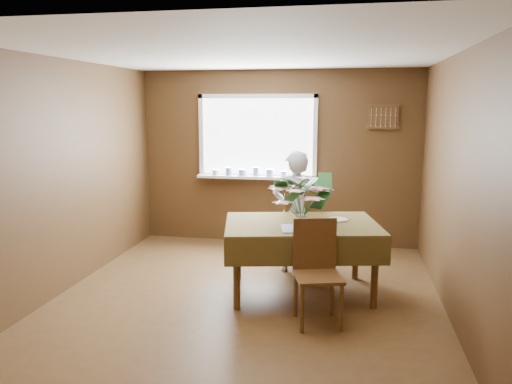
% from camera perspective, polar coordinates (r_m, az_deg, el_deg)
% --- Properties ---
extents(floor, '(4.50, 4.50, 0.00)m').
position_cam_1_polar(floor, '(5.34, -1.12, -12.19)').
color(floor, '#50351B').
rests_on(floor, ground).
extents(ceiling, '(4.50, 4.50, 0.00)m').
position_cam_1_polar(ceiling, '(4.97, -1.23, 15.57)').
color(ceiling, white).
rests_on(ceiling, wall_back).
extents(wall_back, '(4.00, 0.00, 4.00)m').
position_cam_1_polar(wall_back, '(7.20, 2.53, 3.88)').
color(wall_back, brown).
rests_on(wall_back, floor).
extents(wall_front, '(4.00, 0.00, 4.00)m').
position_cam_1_polar(wall_front, '(2.89, -10.46, -5.61)').
color(wall_front, brown).
rests_on(wall_front, floor).
extents(wall_left, '(0.00, 4.50, 4.50)m').
position_cam_1_polar(wall_left, '(5.76, -21.06, 1.67)').
color(wall_left, brown).
rests_on(wall_left, floor).
extents(wall_right, '(0.00, 4.50, 4.50)m').
position_cam_1_polar(wall_right, '(5.00, 21.89, 0.43)').
color(wall_right, brown).
rests_on(wall_right, floor).
extents(window_assembly, '(1.72, 0.20, 1.22)m').
position_cam_1_polar(window_assembly, '(7.19, 0.11, 4.63)').
color(window_assembly, white).
rests_on(window_assembly, wall_back).
extents(spoon_rack, '(0.44, 0.05, 0.33)m').
position_cam_1_polar(spoon_rack, '(7.07, 14.36, 8.34)').
color(spoon_rack, brown).
rests_on(spoon_rack, wall_back).
extents(dining_table, '(1.80, 1.40, 0.79)m').
position_cam_1_polar(dining_table, '(5.33, 5.23, -4.52)').
color(dining_table, brown).
rests_on(dining_table, floor).
extents(chair_far, '(0.58, 0.58, 1.02)m').
position_cam_1_polar(chair_far, '(6.16, 4.92, -3.79)').
color(chair_far, brown).
rests_on(chair_far, floor).
extents(chair_near, '(0.51, 0.51, 0.96)m').
position_cam_1_polar(chair_near, '(4.73, 6.93, -8.48)').
color(chair_near, brown).
rests_on(chair_near, floor).
extents(seated_woman, '(0.63, 0.51, 1.48)m').
position_cam_1_polar(seated_woman, '(6.03, 4.45, -2.24)').
color(seated_woman, white).
rests_on(seated_woman, floor).
extents(flower_bouquet, '(0.58, 0.58, 0.50)m').
position_cam_1_polar(flower_bouquet, '(5.01, 5.31, -0.54)').
color(flower_bouquet, white).
rests_on(flower_bouquet, dining_table).
extents(side_plate, '(0.26, 0.26, 0.01)m').
position_cam_1_polar(side_plate, '(5.48, 9.31, -3.12)').
color(side_plate, white).
rests_on(side_plate, dining_table).
extents(table_knife, '(0.03, 0.21, 0.00)m').
position_cam_1_polar(table_knife, '(5.06, 7.41, -4.13)').
color(table_knife, silver).
rests_on(table_knife, dining_table).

